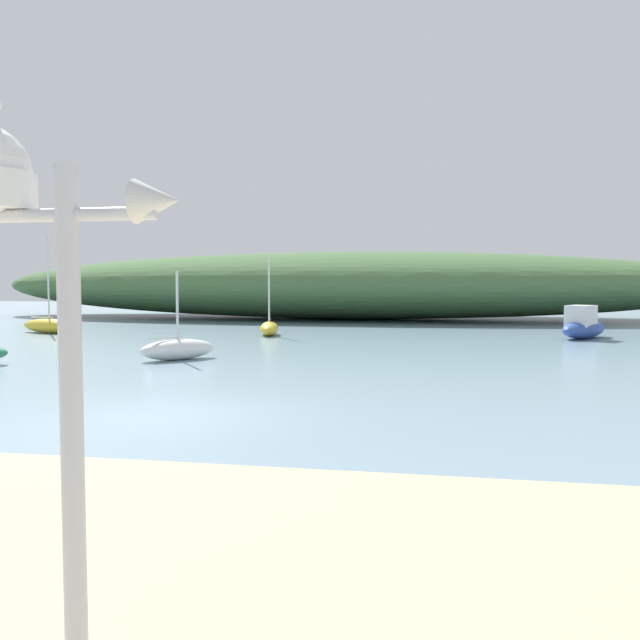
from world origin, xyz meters
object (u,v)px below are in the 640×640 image
(mast_structure, at_px, (4,220))
(sailboat_by_sandbar, at_px, (178,349))
(sailboat_far_right, at_px, (49,325))
(motorboat_east_reach, at_px, (583,326))
(sailboat_inner_mooring, at_px, (269,328))

(mast_structure, distance_m, sailboat_by_sandbar, 16.95)
(sailboat_far_right, xyz_separation_m, sailboat_by_sandbar, (9.91, -8.69, -0.03))
(mast_structure, xyz_separation_m, sailboat_far_right, (-15.57, 24.49, -2.36))
(motorboat_east_reach, relative_size, sailboat_by_sandbar, 1.27)
(motorboat_east_reach, bearing_deg, sailboat_inner_mooring, -176.66)
(motorboat_east_reach, relative_size, sailboat_inner_mooring, 0.99)
(sailboat_inner_mooring, distance_m, sailboat_by_sandbar, 9.33)
(motorboat_east_reach, bearing_deg, sailboat_by_sandbar, -143.66)
(motorboat_east_reach, xyz_separation_m, sailboat_inner_mooring, (-13.33, -0.78, -0.20))
(sailboat_inner_mooring, bearing_deg, motorboat_east_reach, 3.34)
(sailboat_far_right, bearing_deg, sailboat_by_sandbar, -41.24)
(mast_structure, bearing_deg, sailboat_by_sandbar, 109.69)
(sailboat_far_right, distance_m, motorboat_east_reach, 23.69)
(motorboat_east_reach, height_order, sailboat_by_sandbar, sailboat_by_sandbar)
(sailboat_far_right, relative_size, sailboat_by_sandbar, 1.64)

